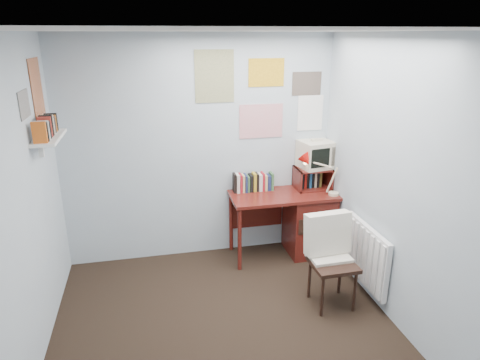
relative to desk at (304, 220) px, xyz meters
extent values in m
plane|color=black|center=(-1.17, -1.48, -0.41)|extent=(3.50, 3.50, 0.00)
cube|color=#AFBFC8|center=(-1.17, 0.27, 0.84)|extent=(3.00, 0.02, 2.50)
cube|color=#AFBFC8|center=(-2.67, -1.48, 0.84)|extent=(0.02, 3.50, 2.50)
cube|color=#AFBFC8|center=(0.33, -1.48, 0.84)|extent=(0.02, 3.50, 2.50)
cube|color=white|center=(-1.17, -1.48, 2.09)|extent=(3.00, 3.50, 0.02)
cube|color=maroon|center=(-0.27, 0.00, 0.34)|extent=(1.20, 0.55, 0.03)
cube|color=maroon|center=(0.06, 0.00, -0.04)|extent=(0.50, 0.50, 0.72)
cylinder|color=maroon|center=(-0.83, -0.24, -0.04)|extent=(0.04, 0.04, 0.72)
cylinder|color=maroon|center=(-0.83, 0.23, -0.04)|extent=(0.04, 0.04, 0.72)
cube|color=maroon|center=(-0.52, 0.25, 0.01)|extent=(0.64, 0.02, 0.30)
cube|color=black|center=(-0.11, -1.06, 0.02)|extent=(0.45, 0.43, 0.86)
cube|color=red|center=(0.27, -0.16, 0.57)|extent=(0.34, 0.31, 0.42)
cube|color=maroon|center=(0.12, 0.11, 0.48)|extent=(0.40, 0.30, 0.25)
cube|color=beige|center=(0.15, 0.13, 0.77)|extent=(0.41, 0.38, 0.34)
cube|color=maroon|center=(-0.51, 0.18, 0.46)|extent=(0.60, 0.14, 0.22)
cube|color=white|center=(0.29, -0.93, 0.01)|extent=(0.09, 0.80, 0.60)
cube|color=white|center=(-2.57, -0.38, 1.21)|extent=(0.20, 0.62, 0.24)
cube|color=white|center=(-0.47, 0.26, 1.44)|extent=(1.20, 0.01, 0.90)
cube|color=white|center=(-2.67, -0.38, 1.59)|extent=(0.01, 0.70, 0.60)
camera|label=1|loc=(-1.74, -4.31, 2.08)|focal=32.00mm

